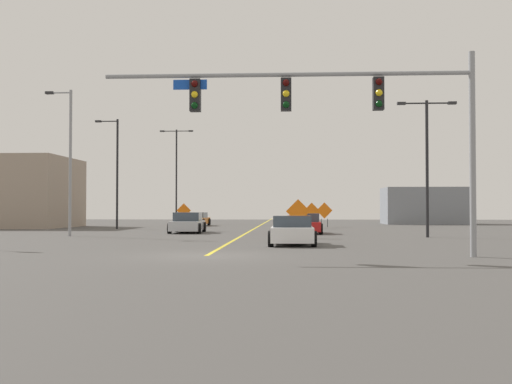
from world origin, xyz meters
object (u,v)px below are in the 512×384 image
Objects in this scene: street_lamp_far_left at (427,156)px; construction_sign_median_near at (298,213)px; street_lamp_far_right at (116,169)px; construction_sign_left_shoulder at (312,213)px; street_lamp_mid_right at (176,169)px; car_white_mid at (292,231)px; construction_sign_median_far at (324,212)px; car_red_passing at (305,224)px; construction_sign_right_shoulder at (184,212)px; street_lamp_near_left at (69,156)px; traffic_signal_assembly at (336,106)px; car_silver_approaching at (188,223)px; car_orange_distant at (196,219)px.

construction_sign_median_near is at bearing -169.30° from street_lamp_far_left.
street_lamp_far_right is 15.23m from construction_sign_left_shoulder.
street_lamp_mid_right reaches higher than street_lamp_far_right.
construction_sign_median_near is at bearing 86.95° from car_white_mid.
construction_sign_left_shoulder is 0.97× the size of construction_sign_median_far.
construction_sign_median_near is (-6.86, -1.30, -3.06)m from street_lamp_far_left.
construction_sign_right_shoulder is at bearing 128.28° from car_red_passing.
construction_sign_median_far is at bearing 49.85° from street_lamp_near_left.
traffic_signal_assembly is 19.63m from street_lamp_near_left.
street_lamp_near_left is at bearing -102.70° from construction_sign_right_shoulder.
street_lamp_mid_right is 1.30× the size of street_lamp_far_left.
street_lamp_mid_right is at bearing 106.88° from traffic_signal_assembly.
street_lamp_near_left is 0.86× the size of street_lamp_mid_right.
street_lamp_mid_right reaches higher than construction_sign_left_shoulder.
car_orange_distant is at bearing 96.71° from car_silver_approaching.
car_silver_approaching is at bearing -126.21° from construction_sign_median_far.
construction_sign_right_shoulder is at bearing 169.12° from construction_sign_left_shoulder.
traffic_signal_assembly is at bearing -73.12° from street_lamp_mid_right.
construction_sign_left_shoulder reaches higher than car_white_mid.
street_lamp_mid_right reaches higher than car_silver_approaching.
street_lamp_far_right reaches higher than car_white_mid.
street_lamp_far_right is 4.23× the size of construction_sign_right_shoulder.
street_lamp_mid_right reaches higher than car_red_passing.
car_orange_distant is at bearing 106.28° from car_white_mid.
traffic_signal_assembly is 5.91× the size of construction_sign_median_near.
car_orange_distant is at bearing 79.28° from street_lamp_near_left.
construction_sign_left_shoulder is at bearing -47.15° from street_lamp_mid_right.
car_red_passing is (-0.56, 18.28, -4.25)m from traffic_signal_assembly.
car_silver_approaching is (4.94, -23.19, -4.89)m from street_lamp_mid_right.
car_orange_distant is (3.10, -7.50, -4.92)m from street_lamp_mid_right.
construction_sign_median_near is at bearing -68.94° from car_orange_distant.
street_lamp_mid_right is at bearing 111.41° from construction_sign_median_near.
construction_sign_median_far is at bearing 82.00° from car_red_passing.
street_lamp_near_left is at bearing -162.08° from car_red_passing.
construction_sign_right_shoulder is at bearing 108.35° from traffic_signal_assembly.
street_lamp_far_right is 19.71m from construction_sign_median_near.
construction_sign_median_near is 0.48× the size of car_red_passing.
street_lamp_mid_right reaches higher than construction_sign_median_near.
construction_sign_median_near is 0.45× the size of car_orange_distant.
street_lamp_mid_right reaches higher than construction_sign_right_shoulder.
street_lamp_far_right reaches higher than construction_sign_right_shoulder.
traffic_signal_assembly is at bearing -67.60° from car_silver_approaching.
street_lamp_far_left is (18.66, -28.82, -1.16)m from street_lamp_mid_right.
car_orange_distant is (-15.57, 21.32, -3.77)m from street_lamp_far_left.
traffic_signal_assembly is at bearing -71.65° from construction_sign_right_shoulder.
traffic_signal_assembly is 1.46× the size of street_lamp_near_left.
street_lamp_near_left reaches higher than construction_sign_right_shoulder.
traffic_signal_assembly is at bearing -92.43° from construction_sign_median_far.
construction_sign_left_shoulder is 0.44× the size of car_orange_distant.
car_red_passing is at bearing -94.25° from construction_sign_left_shoulder.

